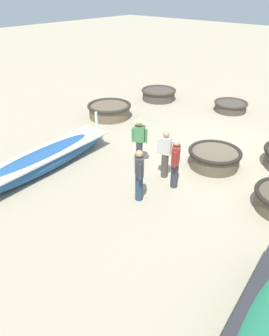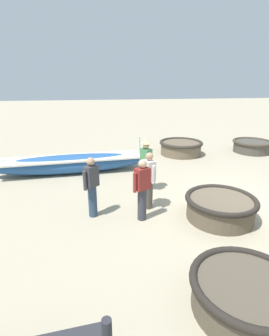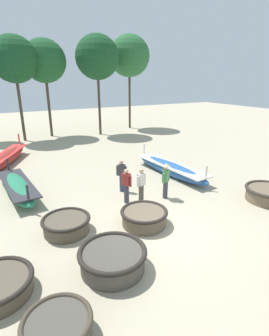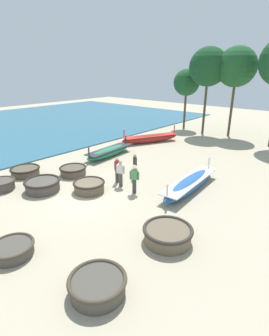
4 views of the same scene
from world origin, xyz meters
name	(u,v)px [view 3 (image 3 of 4)]	position (x,y,z in m)	size (l,w,h in m)	color
ground_plane	(159,231)	(0.00, 0.00, 0.00)	(80.00, 80.00, 0.00)	tan
coracle_upturned	(66,224)	(-2.92, 1.55, 0.31)	(1.73, 1.73, 0.57)	brown
coracle_nearest	(268,193)	(5.65, -0.26, 0.34)	(1.99, 1.99, 0.63)	brown
coracle_tilted	(113,258)	(-2.27, -1.00, 0.35)	(1.99, 1.99, 0.65)	#4C473F
coracle_center	(144,217)	(-0.24, 0.66, 0.32)	(1.77, 1.77, 0.60)	brown
coracle_front_right	(58,329)	(-4.17, -2.44, 0.31)	(1.49, 1.49, 0.57)	#4C473F
long_boat_ochre_hull	(170,168)	(3.85, 4.59, 0.36)	(1.48, 5.73, 1.25)	#285693
long_boat_green_hull	(6,158)	(-4.19, 11.21, 0.41)	(3.24, 5.53, 1.44)	maroon
long_boat_white_hull	(18,187)	(-4.06, 5.82, 0.35)	(1.52, 4.79, 1.23)	#237551
fisherman_by_coracle	(122,175)	(0.39, 3.81, 0.84)	(0.40, 0.40, 1.57)	#2D425B
fisherman_crouching	(141,185)	(0.60, 2.32, 0.84)	(0.50, 0.32, 1.57)	#4C473D
fisherman_with_hat	(166,178)	(1.78, 2.17, 0.96)	(0.47, 0.36, 1.67)	#383842
fisherman_standing_left	(126,185)	(0.02, 2.61, 0.84)	(0.35, 0.48, 1.57)	#383842
tree_rightmost	(44,61)	(0.23, 18.60, 6.63)	(3.74, 3.74, 8.53)	#4C3D2D
tree_leftmost	(97,57)	(4.60, 17.15, 6.99)	(3.94, 3.94, 8.99)	#4C3D2D
tree_center	(14,59)	(-2.27, 17.82, 6.65)	(3.75, 3.75, 8.55)	#4C3D2D
tree_right_mid	(129,56)	(8.79, 18.91, 7.36)	(4.15, 4.15, 9.46)	#4C3D2D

